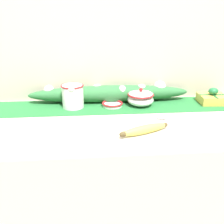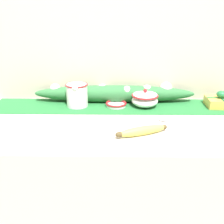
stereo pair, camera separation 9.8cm
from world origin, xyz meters
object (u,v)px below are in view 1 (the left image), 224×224
sugar_bowl (141,98)px  small_dish (112,104)px  cream_pitcher (73,95)px  banana (144,129)px  spoon (160,118)px  gift_box (212,98)px

sugar_bowl → small_dish: 0.15m
cream_pitcher → small_dish: 0.21m
banana → spoon: banana is taller
banana → sugar_bowl: bearing=82.1°
small_dish → gift_box: gift_box is taller
sugar_bowl → banana: 0.32m
cream_pitcher → small_dish: cream_pitcher is taller
cream_pitcher → small_dish: size_ratio=1.24×
small_dish → banana: size_ratio=0.50×
sugar_bowl → spoon: bearing=-71.4°
sugar_bowl → banana: bearing=-97.9°
cream_pitcher → banana: cream_pitcher is taller
cream_pitcher → sugar_bowl: 0.35m
gift_box → sugar_bowl: bearing=-179.4°
banana → gift_box: (0.43, 0.32, 0.01)m
cream_pitcher → gift_box: size_ratio=0.92×
sugar_bowl → spoon: size_ratio=0.83×
spoon → small_dish: bearing=149.4°
banana → small_dish: bearing=107.8°
banana → gift_box: size_ratio=1.51×
sugar_bowl → small_dish: size_ratio=1.25×
banana → gift_box: bearing=36.8°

